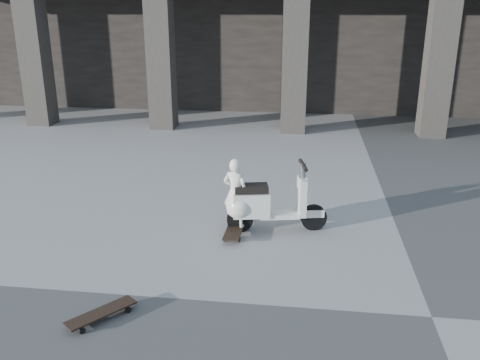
# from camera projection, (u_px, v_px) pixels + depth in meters

# --- Properties ---
(ground) EXTENTS (90.00, 90.00, 0.00)m
(ground) POSITION_uv_depth(u_px,v_px,m) (432.00, 317.00, 5.54)
(ground) COLOR #464644
(ground) RESTS_ON ground
(colonnade) EXTENTS (28.00, 8.82, 6.00)m
(colonnade) POSITION_uv_depth(u_px,v_px,m) (353.00, 11.00, 17.46)
(colonnade) COLOR black
(colonnade) RESTS_ON ground
(longboard) EXTENTS (0.26, 1.01, 0.10)m
(longboard) POSITION_uv_depth(u_px,v_px,m) (236.00, 227.00, 7.62)
(longboard) COLOR black
(longboard) RESTS_ON ground
(skateboard_spare) EXTENTS (0.65, 0.74, 0.09)m
(skateboard_spare) POSITION_uv_depth(u_px,v_px,m) (101.00, 313.00, 5.48)
(skateboard_spare) COLOR black
(skateboard_spare) RESTS_ON ground
(child) EXTENTS (0.43, 0.34, 1.05)m
(child) POSITION_uv_depth(u_px,v_px,m) (236.00, 193.00, 7.44)
(child) COLOR silver
(child) RESTS_ON longboard
(scooter) EXTENTS (1.50, 0.63, 1.06)m
(scooter) POSITION_uv_depth(u_px,v_px,m) (260.00, 205.00, 7.53)
(scooter) COLOR black
(scooter) RESTS_ON ground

